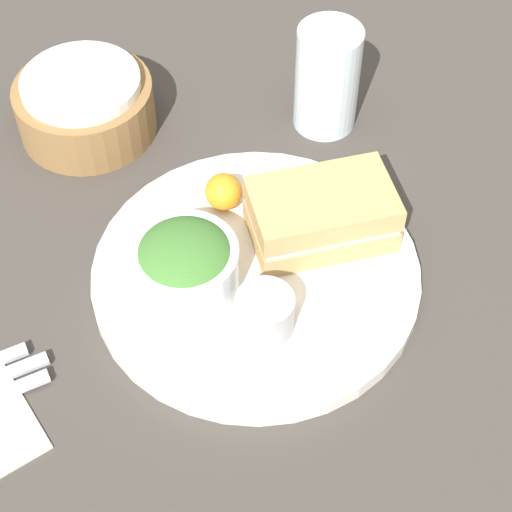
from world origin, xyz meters
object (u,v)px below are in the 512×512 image
at_px(dressing_cup, 265,313).
at_px(drink_glass, 327,78).
at_px(sandwich, 323,216).
at_px(bread_basket, 85,105).
at_px(plate, 256,274).
at_px(salad_bowl, 185,263).

height_order(dressing_cup, drink_glass, drink_glass).
bearing_deg(drink_glass, sandwich, -128.48).
distance_m(sandwich, dressing_cup, 0.12).
bearing_deg(bread_basket, plate, -83.32).
xyz_separation_m(plate, dressing_cup, (-0.03, -0.06, 0.03)).
xyz_separation_m(plate, drink_glass, (0.19, 0.14, 0.05)).
xyz_separation_m(sandwich, drink_glass, (0.12, 0.15, 0.02)).
relative_size(salad_bowl, bread_basket, 0.66).
relative_size(plate, bread_basket, 2.08).
bearing_deg(dressing_cup, bread_basket, 90.47).
distance_m(plate, bread_basket, 0.29).
bearing_deg(dressing_cup, plate, 62.35).
bearing_deg(sandwich, plate, 178.14).
height_order(sandwich, dressing_cup, sandwich).
height_order(plate, sandwich, sandwich).
height_order(drink_glass, bread_basket, drink_glass).
relative_size(sandwich, bread_basket, 1.03).
xyz_separation_m(plate, salad_bowl, (-0.06, 0.02, 0.04)).
bearing_deg(bread_basket, dressing_cup, -89.53).
height_order(salad_bowl, dressing_cup, salad_bowl).
xyz_separation_m(drink_glass, bread_basket, (-0.23, 0.14, -0.03)).
height_order(plate, drink_glass, drink_glass).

